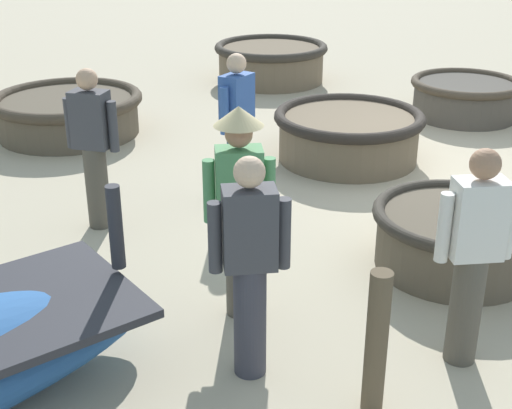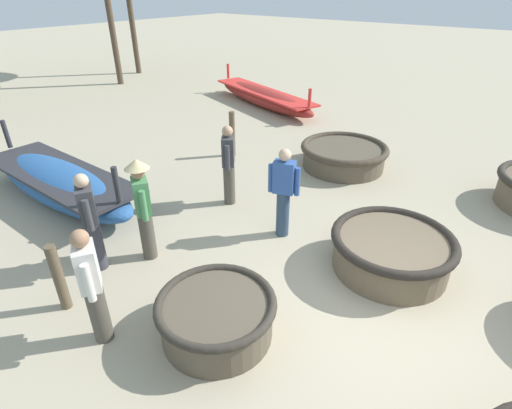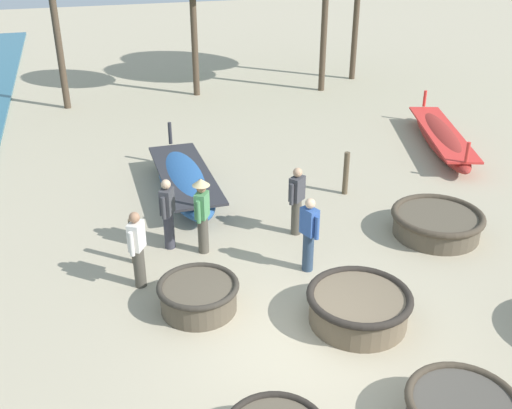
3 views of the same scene
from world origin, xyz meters
The scene contains 13 objects.
ground_plane centered at (0.00, 0.00, 0.00)m, with size 80.00×80.00×0.00m, color tan.
coracle_tilted centered at (1.07, 0.37, 0.33)m, with size 1.82×1.82×0.60m.
coracle_front_right centered at (-1.50, 1.53, 0.30)m, with size 1.47×1.47×0.55m.
coracle_center centered at (4.06, 2.71, 0.30)m, with size 2.01×2.01×0.56m.
long_boat_green_hull centered at (-0.82, 6.37, 0.36)m, with size 1.25×4.34×1.24m.
long_boat_red_hull centered at (7.11, 7.39, 0.31)m, with size 2.50×5.28×1.06m.
fisherman_hauling centered at (-0.99, 3.46, 0.96)m, with size 0.36×0.47×1.67m.
fisherman_standing_left centered at (-1.63, 3.84, 0.84)m, with size 0.36×0.47×1.57m.
fisherman_standing_right centered at (0.84, 2.19, 0.84)m, with size 0.32×0.50×1.57m.
fisherman_crouching centered at (-2.40, 2.58, 0.84)m, with size 0.36×0.47×1.57m.
fisherman_by_coracle centered at (1.13, 3.65, 0.84)m, with size 0.43×0.38×1.57m.
mooring_post_shoreline centered at (3.02, 5.23, 0.56)m, with size 0.14×0.14×1.11m, color brown.
mooring_post_inland centered at (-2.41, 3.45, 0.49)m, with size 0.14×0.14×0.99m, color brown.
Camera 2 is at (-3.98, -1.04, 3.84)m, focal length 28.00 mm.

